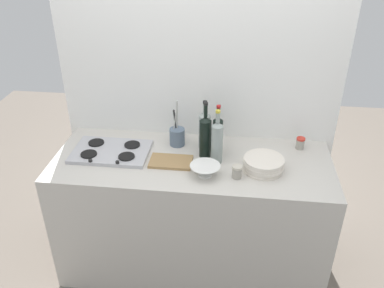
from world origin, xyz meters
The scene contains 14 objects.
ground_plane centered at (0.00, 0.00, 0.00)m, with size 6.00×6.00×0.00m, color #6B6056.
counter_block centered at (0.00, 0.00, 0.45)m, with size 1.80×0.70×0.90m, color beige.
backsplash_panel centered at (0.00, 0.38, 1.17)m, with size 1.90×0.06×2.34m, color white.
stovetop_hob centered at (-0.54, 0.02, 0.91)m, with size 0.50×0.33×0.04m.
plate_stack centered at (0.45, -0.06, 0.94)m, with size 0.25×0.25×0.08m.
wine_bottle_leftmost centered at (0.06, 0.18, 1.04)m, with size 0.08×0.08×0.34m.
wine_bottle_mid_left centered at (0.15, 0.14, 1.03)m, with size 0.07×0.07×0.33m.
wine_bottle_mid_right centered at (0.08, 0.06, 1.05)m, with size 0.08×0.08×0.38m.
wine_bottle_rightmost centered at (0.16, 0.00, 1.05)m, with size 0.07×0.07×0.36m.
mixing_bowl centered at (0.10, -0.16, 0.94)m, with size 0.19×0.19×0.07m.
utensil_crock centered at (-0.12, 0.19, 0.97)m, with size 0.10×0.10×0.32m.
condiment_jar_front centered at (0.29, -0.16, 0.94)m, with size 0.06×0.06×0.08m.
condiment_jar_rear centered at (0.71, 0.23, 0.94)m, with size 0.06×0.06×0.08m.
cutting_board centered at (-0.13, -0.05, 0.91)m, with size 0.27×0.17×0.02m, color #9E7A4C.
Camera 1 is at (0.26, -2.18, 2.29)m, focal length 37.68 mm.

